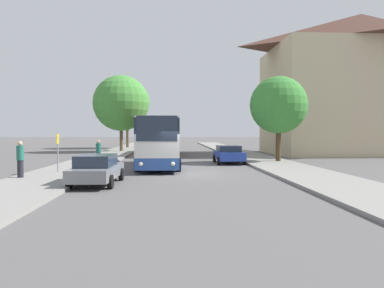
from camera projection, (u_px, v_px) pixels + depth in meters
The scene contains 14 objects.
ground_plane at pixel (183, 175), 21.56m from camera, with size 300.00×300.00×0.00m, color #565454.
sidewalk_left at pixel (59, 174), 21.17m from camera, with size 4.00×120.00×0.15m, color gray.
sidewalk_right at pixel (302, 173), 21.93m from camera, with size 4.00×120.00×0.15m, color gray.
building_right_background at pixel (360, 84), 41.69m from camera, with size 19.68×12.68×15.56m.
bus_front at pixel (159, 141), 26.23m from camera, with size 2.98×10.34×3.42m.
bus_middle at pixel (165, 139), 40.09m from camera, with size 2.74×10.80×3.19m.
parked_car_left_curb at pixel (97, 169), 17.58m from camera, with size 2.09×4.64×1.41m.
parked_car_right_near at pixel (229, 154), 29.23m from camera, with size 2.18×4.15×1.40m.
bus_stop_sign at pixel (58, 147), 21.79m from camera, with size 0.08×0.45×2.27m.
pedestrian_waiting_near at pixel (20, 159), 19.09m from camera, with size 0.36×0.36×1.86m.
pedestrian_waiting_far at pixel (98, 152), 26.67m from camera, with size 0.36×0.36×1.73m.
tree_left_near at pixel (121, 103), 45.62m from camera, with size 6.80×6.80×9.22m.
tree_left_far at pixel (127, 102), 55.69m from camera, with size 6.64×6.64×10.02m.
tree_right_near at pixel (279, 105), 29.76m from camera, with size 4.56×4.56×6.75m.
Camera 1 is at (-0.63, -21.48, 2.49)m, focal length 35.00 mm.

